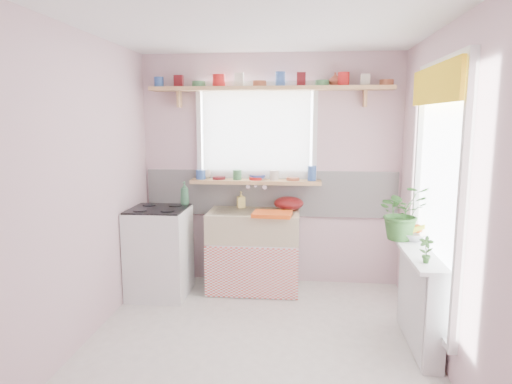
# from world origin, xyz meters

# --- Properties ---
(room) EXTENTS (3.20, 3.20, 3.20)m
(room) POSITION_xyz_m (0.66, 0.86, 1.37)
(room) COLOR white
(room) RESTS_ON ground
(sink_unit) EXTENTS (0.95, 0.65, 1.11)m
(sink_unit) POSITION_xyz_m (-0.15, 1.29, 0.43)
(sink_unit) COLOR white
(sink_unit) RESTS_ON ground
(cooker) EXTENTS (0.58, 0.58, 0.93)m
(cooker) POSITION_xyz_m (-1.10, 1.05, 0.46)
(cooker) COLOR white
(cooker) RESTS_ON ground
(radiator_ledge) EXTENTS (0.22, 0.95, 0.78)m
(radiator_ledge) POSITION_xyz_m (1.30, 0.20, 0.40)
(radiator_ledge) COLOR white
(radiator_ledge) RESTS_ON ground
(windowsill) EXTENTS (1.40, 0.22, 0.04)m
(windowsill) POSITION_xyz_m (-0.15, 1.48, 1.14)
(windowsill) COLOR tan
(windowsill) RESTS_ON room
(pine_shelf) EXTENTS (2.52, 0.24, 0.04)m
(pine_shelf) POSITION_xyz_m (0.00, 1.47, 2.12)
(pine_shelf) COLOR tan
(pine_shelf) RESTS_ON room
(shelf_crockery) EXTENTS (2.47, 0.11, 0.12)m
(shelf_crockery) POSITION_xyz_m (-0.04, 1.47, 2.19)
(shelf_crockery) COLOR #3359A5
(shelf_crockery) RESTS_ON pine_shelf
(sill_crockery) EXTENTS (1.35, 0.11, 0.12)m
(sill_crockery) POSITION_xyz_m (-0.17, 1.48, 1.22)
(sill_crockery) COLOR #3359A5
(sill_crockery) RESTS_ON windowsill
(dish_tray) EXTENTS (0.40, 0.31, 0.04)m
(dish_tray) POSITION_xyz_m (0.06, 1.10, 0.87)
(dish_tray) COLOR #F95916
(dish_tray) RESTS_ON sink_unit
(colander) EXTENTS (0.33, 0.33, 0.14)m
(colander) POSITION_xyz_m (0.21, 1.42, 0.92)
(colander) COLOR maroon
(colander) RESTS_ON sink_unit
(jade_plant) EXTENTS (0.51, 0.47, 0.48)m
(jade_plant) POSITION_xyz_m (1.21, 0.60, 1.02)
(jade_plant) COLOR #326629
(jade_plant) RESTS_ON radiator_ledge
(fruit_bowl) EXTENTS (0.36, 0.36, 0.07)m
(fruit_bowl) POSITION_xyz_m (1.30, 0.60, 0.81)
(fruit_bowl) COLOR silver
(fruit_bowl) RESTS_ON radiator_ledge
(herb_pot) EXTENTS (0.12, 0.10, 0.20)m
(herb_pot) POSITION_xyz_m (1.25, -0.06, 0.87)
(herb_pot) COLOR #336327
(herb_pot) RESTS_ON radiator_ledge
(soap_bottle_sink) EXTENTS (0.10, 0.10, 0.18)m
(soap_bottle_sink) POSITION_xyz_m (-0.31, 1.50, 0.94)
(soap_bottle_sink) COLOR #F0D86B
(soap_bottle_sink) RESTS_ON sink_unit
(sill_cup) EXTENTS (0.15, 0.15, 0.10)m
(sill_cup) POSITION_xyz_m (-0.71, 1.54, 1.21)
(sill_cup) COLOR beige
(sill_cup) RESTS_ON windowsill
(sill_bowl) EXTENTS (0.17, 0.17, 0.05)m
(sill_bowl) POSITION_xyz_m (-0.13, 1.51, 1.19)
(sill_bowl) COLOR #314BA1
(sill_bowl) RESTS_ON windowsill
(shelf_vase) EXTENTS (0.16, 0.16, 0.14)m
(shelf_vase) POSITION_xyz_m (0.67, 1.53, 2.21)
(shelf_vase) COLOR #A94A34
(shelf_vase) RESTS_ON pine_shelf
(cooker_bottle) EXTENTS (0.10, 0.10, 0.25)m
(cooker_bottle) POSITION_xyz_m (-0.88, 1.27, 1.04)
(cooker_bottle) COLOR #39734D
(cooker_bottle) RESTS_ON cooker
(fruit) EXTENTS (0.20, 0.14, 0.10)m
(fruit) POSITION_xyz_m (1.30, 0.61, 0.87)
(fruit) COLOR orange
(fruit) RESTS_ON fruit_bowl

